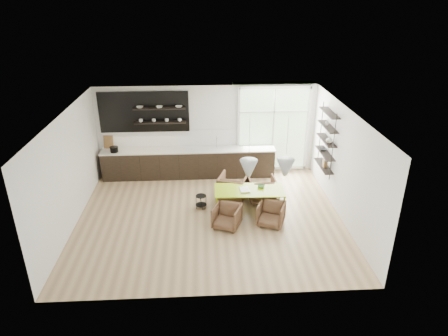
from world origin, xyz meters
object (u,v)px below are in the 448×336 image
dining_table (249,191)px  armchair_back_left (233,187)px  armchair_front_right (271,214)px  wire_stool (201,200)px  armchair_back_right (262,189)px  armchair_front_left (227,216)px

dining_table → armchair_back_left: 0.95m
armchair_front_right → wire_stool: armchair_front_right is taller
armchair_back_right → armchair_front_right: bearing=89.7°
armchair_back_left → armchair_front_right: armchair_back_left is taller
armchair_back_right → armchair_front_right: size_ratio=1.16×
dining_table → wire_stool: size_ratio=4.81×
armchair_back_right → wire_stool: bearing=8.7°
armchair_back_left → armchair_back_right: bearing=-174.4°
dining_table → armchair_front_right: size_ratio=2.82×
armchair_front_left → wire_stool: 1.20m
dining_table → armchair_front_left: bearing=-130.1°
dining_table → armchair_front_left: (-0.65, -0.72, -0.33)m
dining_table → wire_stool: (-1.31, 0.28, -0.38)m
dining_table → armchair_back_left: bearing=116.1°
armchair_back_left → wire_stool: (-0.93, -0.55, -0.11)m
armchair_front_right → wire_stool: (-1.80, 0.94, -0.05)m
armchair_back_left → armchair_front_right: bearing=139.6°
armchair_back_left → armchair_front_right: (0.87, -1.49, -0.06)m
armchair_back_right → armchair_front_right: 1.29m
armchair_back_left → armchair_back_right: armchair_back_left is taller
armchair_back_right → wire_stool: size_ratio=1.97×
dining_table → armchair_front_right: bearing=-51.4°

